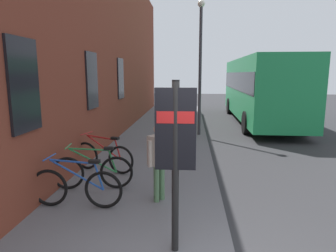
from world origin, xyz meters
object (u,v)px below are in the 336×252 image
Objects in this scene: transit_info_sign at (175,140)px; city_bus at (260,86)px; pedestrian_near_bus at (165,116)px; street_lamp at (200,57)px; bicycle_beside_lamp at (77,187)px; bicycle_mid_rack at (92,172)px; pedestrian_by_facade at (159,154)px; bicycle_far_end at (103,157)px.

transit_info_sign is 12.94m from city_bus.
street_lamp is (1.86, -1.23, 2.10)m from pedestrian_near_bus.
street_lamp reaches higher than bicycle_beside_lamp.
bicycle_mid_rack is 1.14× the size of pedestrian_by_facade.
pedestrian_near_bus is at bearing -23.57° from bicycle_far_end.
bicycle_far_end is (2.07, 0.10, 0.00)m from bicycle_beside_lamp.
bicycle_beside_lamp and bicycle_mid_rack have the same top height.
transit_info_sign is at bearing 162.70° from city_bus.
bicycle_mid_rack is (0.91, 0.00, 0.00)m from bicycle_beside_lamp.
bicycle_beside_lamp is 2.07m from bicycle_far_end.
city_bus is 2.00× the size of street_lamp.
transit_info_sign is (-3.30, -2.01, 1.21)m from bicycle_far_end.
city_bus is 11.55m from pedestrian_by_facade.
bicycle_far_end is 0.71× the size of transit_info_sign.
city_bus reaches higher than bicycle_beside_lamp.
street_lamp is at bearing -8.24° from pedestrian_by_facade.
transit_info_sign reaches higher than bicycle_beside_lamp.
city_bus is 6.36× the size of pedestrian_near_bus.
street_lamp reaches higher than pedestrian_by_facade.
street_lamp is (6.97, -2.45, 2.72)m from bicycle_beside_lamp.
bicycle_beside_lamp is at bearing -180.00° from bicycle_mid_rack.
bicycle_mid_rack is 3.11m from transit_info_sign.
pedestrian_near_bus is 1.07× the size of pedestrian_by_facade.
pedestrian_near_bus is at bearing 6.13° from transit_info_sign.
pedestrian_by_facade is (-1.65, -1.61, 0.55)m from bicycle_far_end.
pedestrian_by_facade is at bearing -135.80° from bicycle_far_end.
pedestrian_by_facade is at bearing -74.61° from bicycle_beside_lamp.
transit_info_sign is at bearing -148.66° from bicycle_far_end.
transit_info_sign is 0.23× the size of city_bus.
bicycle_beside_lamp is 0.17× the size of city_bus.
transit_info_sign is at bearing 176.17° from street_lamp.
bicycle_far_end is 6.16m from street_lamp.
bicycle_mid_rack is 0.73× the size of transit_info_sign.
transit_info_sign reaches higher than bicycle_mid_rack.
bicycle_beside_lamp is at bearing 105.39° from pedestrian_by_facade.
bicycle_beside_lamp is at bearing 57.14° from transit_info_sign.
street_lamp is (6.55, -0.95, 2.17)m from pedestrian_by_facade.
bicycle_mid_rack is at bearing 0.00° from bicycle_beside_lamp.
street_lamp reaches higher than transit_info_sign.
bicycle_mid_rack is 7.08m from street_lamp.
bicycle_beside_lamp is 1.66m from pedestrian_by_facade.
transit_info_sign is 1.45× the size of pedestrian_near_bus.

